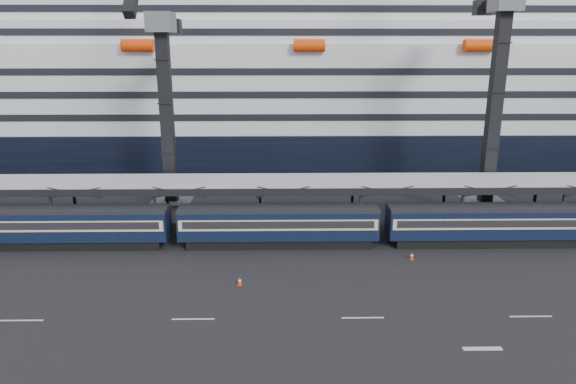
# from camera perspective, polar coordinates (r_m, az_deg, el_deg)

# --- Properties ---
(ground) EXTENTS (260.00, 260.00, 0.00)m
(ground) POSITION_cam_1_polar(r_m,az_deg,el_deg) (41.60, 10.21, -10.87)
(ground) COLOR black
(ground) RESTS_ON ground
(lane_markings) EXTENTS (111.00, 4.27, 0.02)m
(lane_markings) POSITION_cam_1_polar(r_m,az_deg,el_deg) (39.62, 23.68, -13.44)
(lane_markings) COLOR beige
(lane_markings) RESTS_ON ground
(train) EXTENTS (133.05, 3.00, 4.05)m
(train) POSITION_cam_1_polar(r_m,az_deg,el_deg) (49.33, 2.84, -3.55)
(train) COLOR black
(train) RESTS_ON ground
(canopy) EXTENTS (130.00, 6.25, 5.53)m
(canopy) POSITION_cam_1_polar(r_m,az_deg,el_deg) (52.75, 7.65, 1.06)
(canopy) COLOR gray
(canopy) RESTS_ON ground
(cruise_ship) EXTENTS (214.09, 28.84, 34.00)m
(cruise_ship) POSITION_cam_1_polar(r_m,az_deg,el_deg) (82.98, 3.84, 11.41)
(cruise_ship) COLOR black
(cruise_ship) RESTS_ON ground
(crane_dark_near) EXTENTS (4.50, 17.75, 35.08)m
(crane_dark_near) POSITION_cam_1_polar(r_m,az_deg,el_deg) (56.78, -13.44, 8.67)
(crane_dark_near) COLOR #53565B
(crane_dark_near) RESTS_ON ground
(crane_dark_mid) EXTENTS (4.50, 18.24, 39.64)m
(crane_dark_mid) POSITION_cam_1_polar(r_m,az_deg,el_deg) (58.91, 22.22, 9.59)
(crane_dark_mid) COLOR #53565B
(crane_dark_mid) RESTS_ON ground
(traffic_cone_c) EXTENTS (0.37, 0.37, 0.74)m
(traffic_cone_c) POSITION_cam_1_polar(r_m,az_deg,el_deg) (42.08, -5.39, -9.80)
(traffic_cone_c) COLOR #E83B07
(traffic_cone_c) RESTS_ON ground
(traffic_cone_d) EXTENTS (0.37, 0.37, 0.74)m
(traffic_cone_d) POSITION_cam_1_polar(r_m,az_deg,el_deg) (48.00, 13.60, -6.88)
(traffic_cone_d) COLOR #E83B07
(traffic_cone_d) RESTS_ON ground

